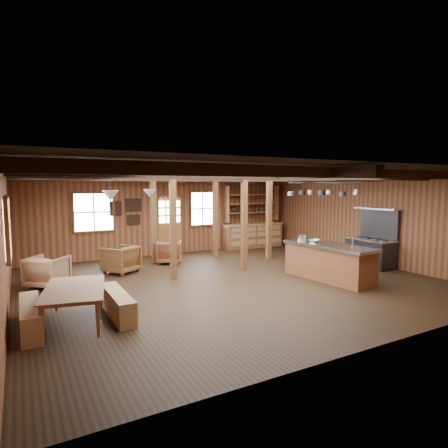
{
  "coord_description": "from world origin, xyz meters",
  "views": [
    {
      "loc": [
        -4.74,
        -8.2,
        2.46
      ],
      "look_at": [
        0.3,
        0.95,
        1.39
      ],
      "focal_mm": 30.0,
      "sensor_mm": 36.0,
      "label": 1
    }
  ],
  "objects_px": {
    "dining_table": "(77,305)",
    "armchair_b": "(169,252)",
    "commercial_range": "(372,247)",
    "armchair_c": "(47,272)",
    "kitchen_island": "(329,262)",
    "armchair_a": "(121,259)"
  },
  "relations": [
    {
      "from": "dining_table",
      "to": "armchair_b",
      "type": "height_order",
      "value": "armchair_b"
    },
    {
      "from": "commercial_range",
      "to": "armchair_b",
      "type": "height_order",
      "value": "commercial_range"
    },
    {
      "from": "armchair_c",
      "to": "dining_table",
      "type": "bearing_deg",
      "value": 134.56
    },
    {
      "from": "kitchen_island",
      "to": "dining_table",
      "type": "distance_m",
      "value": 6.22
    },
    {
      "from": "kitchen_island",
      "to": "armchair_c",
      "type": "xyz_separation_m",
      "value": [
        -6.52,
        2.76,
        -0.1
      ]
    },
    {
      "from": "commercial_range",
      "to": "armchair_a",
      "type": "distance_m",
      "value": 7.49
    },
    {
      "from": "armchair_b",
      "to": "commercial_range",
      "type": "bearing_deg",
      "value": 171.23
    },
    {
      "from": "armchair_b",
      "to": "armchair_c",
      "type": "height_order",
      "value": "armchair_c"
    },
    {
      "from": "armchair_a",
      "to": "armchair_c",
      "type": "distance_m",
      "value": 2.03
    },
    {
      "from": "armchair_a",
      "to": "kitchen_island",
      "type": "bearing_deg",
      "value": 110.28
    },
    {
      "from": "commercial_range",
      "to": "armchair_c",
      "type": "relative_size",
      "value": 2.13
    },
    {
      "from": "kitchen_island",
      "to": "dining_table",
      "type": "xyz_separation_m",
      "value": [
        -6.22,
        -0.11,
        -0.16
      ]
    },
    {
      "from": "dining_table",
      "to": "armchair_b",
      "type": "xyz_separation_m",
      "value": [
        3.3,
        4.12,
        0.03
      ]
    },
    {
      "from": "armchair_a",
      "to": "armchair_c",
      "type": "height_order",
      "value": "armchair_a"
    },
    {
      "from": "kitchen_island",
      "to": "commercial_range",
      "type": "height_order",
      "value": "commercial_range"
    },
    {
      "from": "kitchen_island",
      "to": "armchair_a",
      "type": "relative_size",
      "value": 3.04
    },
    {
      "from": "armchair_b",
      "to": "armchair_c",
      "type": "xyz_separation_m",
      "value": [
        -3.6,
        -1.25,
        0.03
      ]
    },
    {
      "from": "commercial_range",
      "to": "armchair_b",
      "type": "bearing_deg",
      "value": 146.66
    },
    {
      "from": "dining_table",
      "to": "armchair_c",
      "type": "height_order",
      "value": "armchair_c"
    },
    {
      "from": "commercial_range",
      "to": "armchair_a",
      "type": "xyz_separation_m",
      "value": [
        -6.93,
        2.84,
        -0.21
      ]
    },
    {
      "from": "armchair_b",
      "to": "kitchen_island",
      "type": "bearing_deg",
      "value": 150.62
    },
    {
      "from": "kitchen_island",
      "to": "commercial_range",
      "type": "distance_m",
      "value": 2.4
    }
  ]
}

